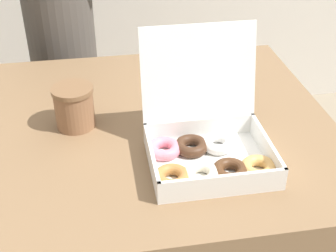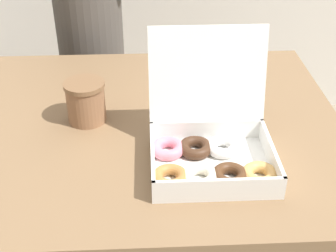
{
  "view_description": "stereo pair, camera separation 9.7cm",
  "coord_description": "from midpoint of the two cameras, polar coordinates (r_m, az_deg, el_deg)",
  "views": [
    {
      "loc": [
        -0.03,
        -1.02,
        1.39
      ],
      "look_at": [
        0.1,
        -0.22,
        0.86
      ],
      "focal_mm": 50.0,
      "sensor_mm": 36.0,
      "label": 1
    },
    {
      "loc": [
        0.06,
        -1.03,
        1.39
      ],
      "look_at": [
        0.1,
        -0.22,
        0.86
      ],
      "focal_mm": 50.0,
      "sensor_mm": 36.0,
      "label": 2
    }
  ],
  "objects": [
    {
      "name": "table",
      "position": [
        1.45,
        -2.67,
        -11.89
      ],
      "size": [
        1.15,
        0.87,
        0.73
      ],
      "color": "brown",
      "rests_on": "ground_plane"
    },
    {
      "name": "donut_box",
      "position": [
        1.06,
        7.56,
        -2.77
      ],
      "size": [
        0.3,
        0.28,
        0.28
      ],
      "color": "white",
      "rests_on": "table"
    },
    {
      "name": "coffee_cup",
      "position": [
        1.21,
        -7.75,
        2.92
      ],
      "size": [
        0.1,
        0.1,
        0.11
      ],
      "color": "#8C6042",
      "rests_on": "table"
    }
  ]
}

